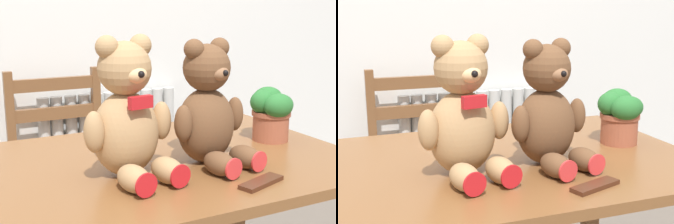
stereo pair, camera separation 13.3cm
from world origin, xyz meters
The scene contains 7 objects.
radiator centered at (0.28, 1.46, 0.36)m, with size 0.76×0.10×0.78m.
dining_table centered at (0.00, 0.42, 0.65)m, with size 1.36×0.84×0.76m.
wooden_chair_behind centered at (-0.02, 1.26, 0.46)m, with size 0.46×0.43×0.93m.
teddy_bear_left centered at (-0.06, 0.33, 0.93)m, with size 0.27×0.29×0.39m.
teddy_bear_right centered at (0.19, 0.33, 0.92)m, with size 0.26×0.28×0.37m.
potted_plant centered at (0.52, 0.44, 0.86)m, with size 0.17×0.17×0.18m.
chocolate_bar centered at (0.22, 0.11, 0.76)m, with size 0.14×0.04×0.01m, color #472314.
Camera 1 is at (-0.52, -0.82, 1.21)m, focal length 50.00 mm.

